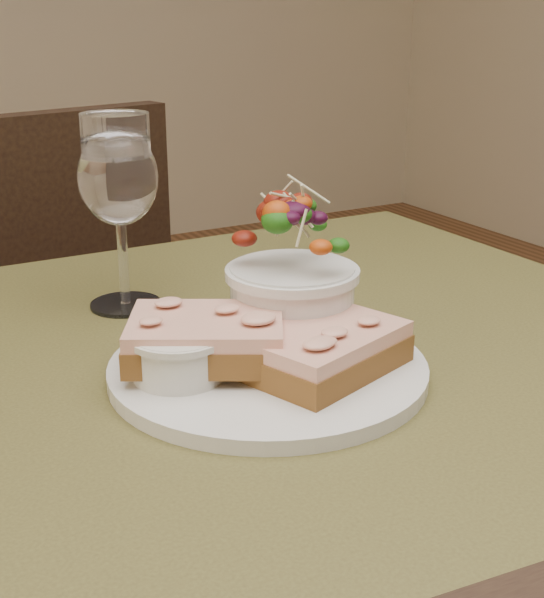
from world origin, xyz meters
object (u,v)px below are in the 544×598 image
cafe_table (288,473)px  dinner_plate (268,369)px  chair_far (11,474)px  sandwich_back (206,338)px  sandwich_front (321,348)px  ramekin (178,353)px  salad_bowl (292,269)px  wine_glass (118,184)px

cafe_table → dinner_plate: dinner_plate is taller
chair_far → sandwich_back: (0.04, -0.71, 0.49)m
sandwich_front → ramekin: ramekin is taller
chair_far → salad_bowl: chair_far is taller
chair_far → wine_glass: wine_glass is taller
cafe_table → sandwich_front: (0.01, -0.04, 0.13)m
wine_glass → ramekin: bearing=-98.3°
dinner_plate → chair_far: bearing=96.6°
cafe_table → ramekin: ramekin is taller
ramekin → sandwich_back: bearing=14.9°
sandwich_back → wine_glass: size_ratio=0.86×
chair_far → sandwich_front: 0.91m
chair_far → wine_glass: (0.04, -0.52, 0.58)m
sandwich_back → sandwich_front: bearing=-2.1°
dinner_plate → sandwich_front: (0.03, -0.03, 0.02)m
cafe_table → ramekin: bearing=178.8°
salad_bowl → dinner_plate: bearing=-138.5°
cafe_table → dinner_plate: bearing=-162.7°
sandwich_back → dinner_plate: bearing=9.3°
salad_bowl → chair_far: bearing=100.8°
chair_far → dinner_plate: size_ratio=3.51×
ramekin → wine_glass: 0.22m
cafe_table → wine_glass: 0.31m
sandwich_front → cafe_table: bearing=82.1°
sandwich_front → ramekin: bearing=140.5°
dinner_plate → wine_glass: bearing=101.6°
sandwich_front → sandwich_back: sandwich_back is taller
sandwich_back → chair_far: bearing=122.2°
ramekin → salad_bowl: (0.12, 0.03, 0.04)m
cafe_table → chair_far: bearing=98.5°
chair_far → sandwich_front: size_ratio=6.10×
cafe_table → sandwich_back: size_ratio=5.33×
chair_far → sandwich_back: bearing=80.8°
wine_glass → chair_far: bearing=94.5°
cafe_table → salad_bowl: salad_bowl is taller
dinner_plate → ramekin: bearing=172.6°
sandwich_back → salad_bowl: size_ratio=1.18×
sandwich_front → wine_glass: bearing=88.5°
sandwich_front → salad_bowl: salad_bowl is taller
cafe_table → sandwich_back: (-0.07, 0.01, 0.14)m
dinner_plate → ramekin: 0.08m
dinner_plate → sandwich_back: 0.06m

